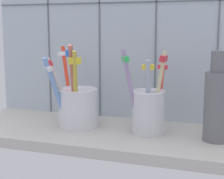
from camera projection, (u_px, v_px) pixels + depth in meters
The scene contains 5 objects.
counter_slab at pixel (111, 135), 71.60cm from camera, with size 64.00×22.00×2.00cm, color #BCB7AD.
tile_wall_back at pixel (128, 26), 79.17cm from camera, with size 64.00×2.20×45.00cm.
toothbrush_cup_left at pixel (77, 105), 73.58cm from camera, with size 10.24×11.09×17.05cm.
toothbrush_cup_right at pixel (148, 109), 68.99cm from camera, with size 8.29×9.29×16.36cm.
ceramic_vase at pixel (217, 102), 64.11cm from camera, with size 4.68×4.68×16.23cm.
Camera 1 is at (22.49, -65.27, 22.11)cm, focal length 57.65 mm.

